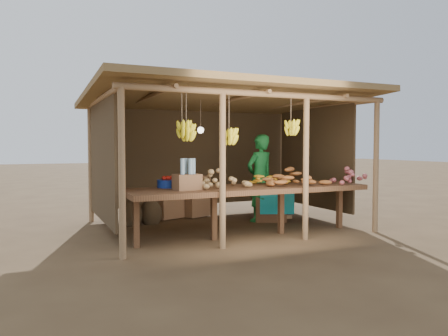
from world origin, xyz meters
name	(u,v)px	position (x,y,z in m)	size (l,w,h in m)	color
ground	(224,226)	(0.00, 0.00, 0.00)	(60.00, 60.00, 0.00)	brown
stall_structure	(221,119)	(-0.05, -0.01, 1.92)	(4.70, 3.50, 2.43)	#96714D
counter	(249,190)	(0.00, -0.95, 0.74)	(3.90, 1.05, 0.80)	brown
potato_heap	(220,176)	(-0.49, -0.94, 0.98)	(0.93, 0.56, 0.36)	tan
sweet_potato_heap	(292,174)	(0.80, -0.95, 0.98)	(0.98, 0.59, 0.36)	#A65F2A
onion_heap	(351,173)	(1.85, -1.19, 0.98)	(0.87, 0.52, 0.36)	#AD5458
banana_pile	(269,174)	(0.50, -0.71, 0.97)	(0.54, 0.32, 0.34)	yellow
tomato_basin	(168,183)	(-1.21, -0.57, 0.87)	(0.34, 0.34, 0.18)	navy
bottle_box	(187,178)	(-1.06, -1.02, 0.98)	(0.39, 0.32, 0.47)	#8F6240
vendor	(260,178)	(0.85, 0.22, 0.83)	(0.61, 0.40, 1.66)	#1B7D33
tarp_crate	(270,204)	(1.05, 0.19, 0.32)	(0.81, 0.76, 0.77)	brown
carton_stack	(186,200)	(-0.30, 1.20, 0.36)	(1.20, 0.58, 0.82)	#8F6240
burlap_sacks	(141,212)	(-1.31, 0.79, 0.24)	(0.77, 0.40, 0.55)	#4B3822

